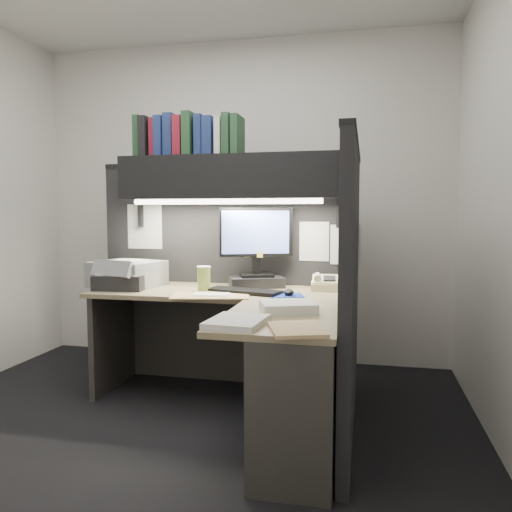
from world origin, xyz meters
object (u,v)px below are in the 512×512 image
Objects in this scene: coffee_cup at (204,280)px; printer at (127,274)px; notebook_stack at (122,282)px; keyboard at (244,291)px; desk at (247,358)px; overhead_shelf at (231,178)px; monitor at (256,256)px; telephone at (326,284)px.

printer is (-0.62, 0.12, 0.01)m from coffee_cup.
notebook_stack is (-0.59, -0.01, -0.03)m from coffee_cup.
desk is at bearing -59.19° from keyboard.
printer is at bearing -173.23° from keyboard.
overhead_shelf reaches higher than monitor.
printer is at bearing -168.53° from overhead_shelf.
overhead_shelf is at bearing 160.22° from monitor.
coffee_cup is at bearing 130.75° from desk.
monitor is at bearing 43.48° from coffee_cup.
overhead_shelf reaches higher than coffee_cup.
telephone is at bearing 17.57° from coffee_cup.
telephone is at bearing 17.53° from printer.
notebook_stack is at bearing -64.90° from printer.
desk is 1.25m from printer.
printer is at bearing 102.62° from notebook_stack.
notebook_stack is at bearing 154.65° from desk.
printer is at bearing 168.55° from coffee_cup.
telephone is (0.67, -0.02, -0.73)m from overhead_shelf.
coffee_cup is at bearing -165.52° from keyboard.
desk is 5.07× the size of notebook_stack.
monitor is at bearing 98.77° from desk.
overhead_shelf reaches higher than notebook_stack.
coffee_cup is 0.36× the size of printer.
keyboard is (-0.14, 0.48, 0.30)m from desk.
printer reaches higher than telephone.
desk is 1.16m from notebook_stack.
keyboard is 0.86m from notebook_stack.
desk is 0.92m from monitor.
telephone is at bearing 41.02° from keyboard.
telephone is at bearing 10.50° from notebook_stack.
overhead_shelf is 2.77× the size of monitor.
desk is 10.65× the size of coffee_cup.
monitor is 2.72× the size of telephone.
overhead_shelf reaches higher than telephone.
coffee_cup reaches higher than notebook_stack.
monitor reaches higher than notebook_stack.
monitor is at bearing 100.90° from keyboard.
keyboard is 0.28m from coffee_cup.
telephone is 0.61× the size of notebook_stack.
overhead_shelf is 9.71× the size of coffee_cup.
printer is (-0.73, -0.15, -0.68)m from overhead_shelf.
monitor is at bearing 17.97° from notebook_stack.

